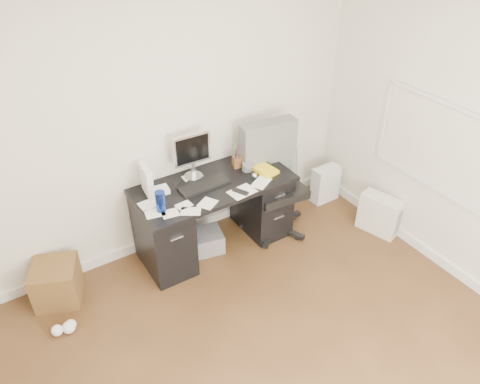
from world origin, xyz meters
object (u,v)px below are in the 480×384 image
object	(u,v)px
desk	(215,213)
lcd_monitor	(192,156)
pc_tower	(380,214)
wicker_basket	(57,283)
office_chair	(276,183)
keyboard	(204,186)

from	to	relation	value
desk	lcd_monitor	xyz separation A→B (m)	(-0.11, 0.19, 0.58)
desk	lcd_monitor	size ratio (longest dim) A/B	3.23
pc_tower	wicker_basket	distance (m)	3.20
office_chair	pc_tower	size ratio (longest dim) A/B	2.79
keyboard	pc_tower	bearing A→B (deg)	-25.00
lcd_monitor	office_chair	bearing A→B (deg)	-20.06
office_chair	wicker_basket	distance (m)	2.23
pc_tower	lcd_monitor	bearing A→B (deg)	134.26
desk	office_chair	distance (m)	0.68
keyboard	wicker_basket	distance (m)	1.55
office_chair	wicker_basket	size ratio (longest dim) A/B	3.12
lcd_monitor	office_chair	xyz separation A→B (m)	(0.75, -0.31, -0.40)
lcd_monitor	pc_tower	world-z (taller)	lcd_monitor
keyboard	office_chair	bearing A→B (deg)	-9.84
wicker_basket	desk	bearing A→B (deg)	-4.12
lcd_monitor	keyboard	bearing A→B (deg)	-86.61
office_chair	pc_tower	bearing A→B (deg)	-27.79
wicker_basket	pc_tower	bearing A→B (deg)	-15.03
office_chair	wicker_basket	world-z (taller)	office_chair
desk	office_chair	world-z (taller)	office_chair
office_chair	pc_tower	distance (m)	1.16
pc_tower	office_chair	bearing A→B (deg)	129.41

